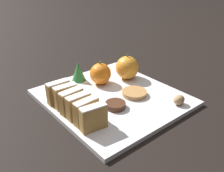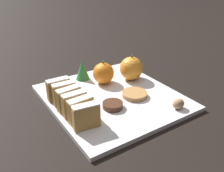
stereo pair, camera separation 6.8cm
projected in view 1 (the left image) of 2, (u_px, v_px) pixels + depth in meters
name	position (u px, v px, depth m)	size (l,w,h in m)	color
ground_plane	(112.00, 99.00, 0.70)	(6.00, 6.00, 0.00)	black
serving_platter	(112.00, 97.00, 0.70)	(0.34, 0.37, 0.01)	white
stollen_slice_front	(94.00, 118.00, 0.55)	(0.06, 0.03, 0.06)	#B28442
stollen_slice_second	(86.00, 112.00, 0.57)	(0.06, 0.02, 0.06)	#B28442
stollen_slice_third	(79.00, 106.00, 0.59)	(0.06, 0.02, 0.06)	#B28442
stollen_slice_fourth	(71.00, 101.00, 0.61)	(0.06, 0.03, 0.06)	#B28442
stollen_slice_fifth	(66.00, 96.00, 0.63)	(0.06, 0.02, 0.06)	#B28442
stollen_slice_sixth	(59.00, 92.00, 0.65)	(0.06, 0.02, 0.06)	#B28442
orange_near	(127.00, 68.00, 0.78)	(0.07, 0.07, 0.08)	orange
orange_far	(100.00, 74.00, 0.75)	(0.06, 0.06, 0.07)	orange
walnut	(179.00, 100.00, 0.65)	(0.03, 0.03, 0.03)	tan
chocolate_cookie	(115.00, 105.00, 0.64)	(0.05, 0.05, 0.01)	#472819
gingerbread_cookie	(134.00, 93.00, 0.70)	(0.07, 0.07, 0.01)	#B27F47
evergreen_sprig	(78.00, 71.00, 0.77)	(0.04, 0.04, 0.06)	#2D7538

